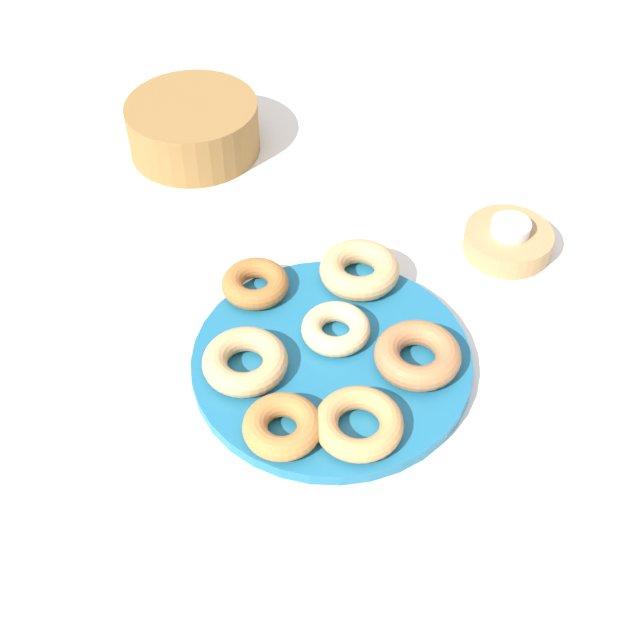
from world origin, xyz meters
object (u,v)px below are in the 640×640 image
at_px(donut_1, 418,355).
at_px(tealight, 511,228).
at_px(donut_plate, 332,361).
at_px(candle_holder, 508,241).
at_px(donut_0, 245,362).
at_px(donut_3, 359,270).
at_px(donut_2, 282,426).
at_px(donut_4, 255,284).
at_px(donut_6, 336,329).
at_px(basket, 191,128).
at_px(donut_5, 359,424).

relative_size(donut_1, tealight, 1.90).
relative_size(donut_plate, candle_holder, 2.80).
bearing_deg(donut_plate, candle_holder, 15.50).
relative_size(donut_0, candle_holder, 0.84).
height_order(donut_0, donut_3, donut_3).
xyz_separation_m(donut_3, candle_holder, (0.20, -0.02, -0.02)).
bearing_deg(donut_2, donut_4, 75.28).
distance_m(donut_6, candle_holder, 0.27).
bearing_deg(donut_6, basket, 92.89).
distance_m(tealight, basket, 0.47).
height_order(donut_0, donut_2, donut_0).
bearing_deg(donut_2, donut_6, 42.32).
bearing_deg(donut_1, candle_holder, 31.90).
distance_m(donut_6, basket, 0.42).
bearing_deg(candle_holder, donut_plate, -164.50).
relative_size(donut_1, donut_3, 0.99).
distance_m(donut_0, donut_3, 0.19).
height_order(donut_2, donut_4, donut_2).
bearing_deg(donut_2, donut_plate, 38.61).
bearing_deg(tealight, donut_1, -148.10).
bearing_deg(donut_1, donut_5, -151.59).
bearing_deg(basket, donut_0, -101.67).
relative_size(donut_3, donut_4, 1.21).
xyz_separation_m(donut_1, basket, (-0.08, 0.50, 0.01)).
relative_size(donut_4, donut_5, 0.87).
distance_m(donut_2, donut_3, 0.24).
relative_size(candle_holder, tealight, 2.22).
height_order(donut_plate, tealight, tealight).
bearing_deg(donut_plate, donut_5, -100.34).
xyz_separation_m(donut_plate, donut_1, (0.08, -0.05, 0.02)).
relative_size(donut_plate, donut_3, 3.25).
distance_m(donut_plate, tealight, 0.29).
height_order(donut_0, tealight, tealight).
bearing_deg(donut_1, donut_plate, 148.86).
bearing_deg(candle_holder, donut_0, -171.57).
bearing_deg(tealight, donut_3, 174.66).
xyz_separation_m(donut_0, tealight, (0.37, 0.06, 0.01)).
bearing_deg(donut_plate, tealight, 15.50).
xyz_separation_m(donut_0, donut_5, (0.07, -0.12, -0.00)).
distance_m(donut_2, basket, 0.53).
height_order(donut_4, basket, basket).
xyz_separation_m(donut_1, donut_5, (-0.10, -0.05, -0.00)).
distance_m(donut_3, candle_holder, 0.20).
xyz_separation_m(donut_0, candle_holder, (0.37, 0.06, -0.01)).
height_order(donut_1, donut_6, donut_1).
distance_m(donut_1, basket, 0.50).
height_order(donut_0, donut_4, donut_0).
bearing_deg(donut_5, candle_holder, 30.79).
xyz_separation_m(donut_1, candle_holder, (0.20, 0.13, -0.01)).
xyz_separation_m(donut_plate, basket, (-0.00, 0.45, 0.03)).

